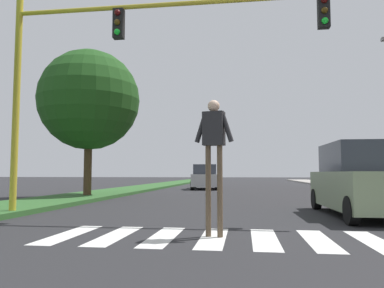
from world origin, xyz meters
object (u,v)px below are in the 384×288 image
traffic_light_gantry (119,50)px  suv_crossing (363,181)px  sedan_midblock (205,178)px  pedestrian_performer (214,145)px  tree_mid (89,100)px

traffic_light_gantry → suv_crossing: size_ratio=2.08×
traffic_light_gantry → sedan_midblock: (0.49, 17.35, -3.58)m
traffic_light_gantry → sedan_midblock: size_ratio=2.05×
sedan_midblock → pedestrian_performer: bearing=-83.6°
tree_mid → traffic_light_gantry: size_ratio=0.70×
traffic_light_gantry → suv_crossing: 7.42m
sedan_midblock → traffic_light_gantry: bearing=-91.6°
traffic_light_gantry → tree_mid: bearing=118.5°
pedestrian_performer → sedan_midblock: pedestrian_performer is taller
tree_mid → traffic_light_gantry: bearing=-61.5°
tree_mid → pedestrian_performer: tree_mid is taller
tree_mid → suv_crossing: size_ratio=1.46×
tree_mid → sedan_midblock: size_ratio=1.44×
tree_mid → suv_crossing: tree_mid is taller
suv_crossing → sedan_midblock: bearing=110.3°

